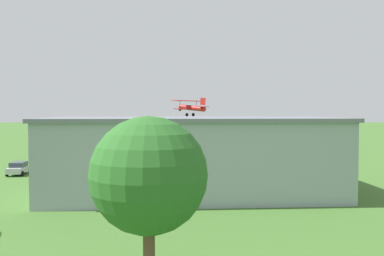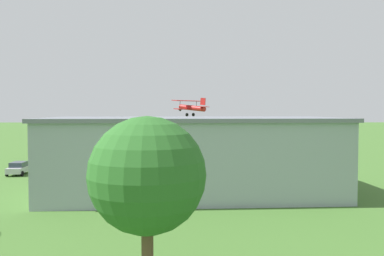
# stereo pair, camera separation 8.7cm
# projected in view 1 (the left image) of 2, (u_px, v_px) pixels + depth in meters

# --- Properties ---
(ground_plane) EXTENTS (400.00, 400.00, 0.00)m
(ground_plane) POSITION_uv_depth(u_px,v_px,m) (157.00, 153.00, 78.76)
(ground_plane) COLOR #3D6628
(hangar) EXTENTS (27.68, 14.35, 7.25)m
(hangar) POSITION_uv_depth(u_px,v_px,m) (193.00, 156.00, 39.80)
(hangar) COLOR #99A3AD
(hangar) RESTS_ON ground_plane
(biplane) EXTENTS (6.97, 7.01, 3.44)m
(biplane) POSITION_uv_depth(u_px,v_px,m) (191.00, 107.00, 78.62)
(biplane) COLOR #B21E1E
(car_yellow) EXTENTS (2.28, 4.05, 1.55)m
(car_yellow) POSITION_uv_depth(u_px,v_px,m) (291.00, 168.00, 51.77)
(car_yellow) COLOR gold
(car_yellow) RESTS_ON ground_plane
(car_grey) EXTENTS (2.68, 4.74, 1.71)m
(car_grey) POSITION_uv_depth(u_px,v_px,m) (70.00, 168.00, 51.09)
(car_grey) COLOR slate
(car_grey) RESTS_ON ground_plane
(car_silver) EXTENTS (2.16, 4.17, 1.57)m
(car_silver) POSITION_uv_depth(u_px,v_px,m) (19.00, 168.00, 51.82)
(car_silver) COLOR #B7B7BC
(car_silver) RESTS_ON ground_plane
(person_crossing_taxiway) EXTENTS (0.40, 0.40, 1.57)m
(person_crossing_taxiway) POSITION_uv_depth(u_px,v_px,m) (119.00, 168.00, 52.03)
(person_crossing_taxiway) COLOR orange
(person_crossing_taxiway) RESTS_ON ground_plane
(person_near_hangar_door) EXTENTS (0.48, 0.48, 1.62)m
(person_near_hangar_door) POSITION_uv_depth(u_px,v_px,m) (245.00, 165.00, 54.73)
(person_near_hangar_door) COLOR #33723F
(person_near_hangar_door) RESTS_ON ground_plane
(person_at_fence_line) EXTENTS (0.52, 0.52, 1.65)m
(person_at_fence_line) POSITION_uv_depth(u_px,v_px,m) (86.00, 165.00, 54.35)
(person_at_fence_line) COLOR navy
(person_at_fence_line) RESTS_ON ground_plane
(tree_behind_hangar_right) EXTENTS (4.82, 4.82, 7.69)m
(tree_behind_hangar_right) POSITION_uv_depth(u_px,v_px,m) (149.00, 176.00, 17.06)
(tree_behind_hangar_right) COLOR brown
(tree_behind_hangar_right) RESTS_ON ground_plane
(windsock) EXTENTS (1.06, 1.30, 5.15)m
(windsock) POSITION_uv_depth(u_px,v_px,m) (163.00, 127.00, 86.77)
(windsock) COLOR silver
(windsock) RESTS_ON ground_plane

